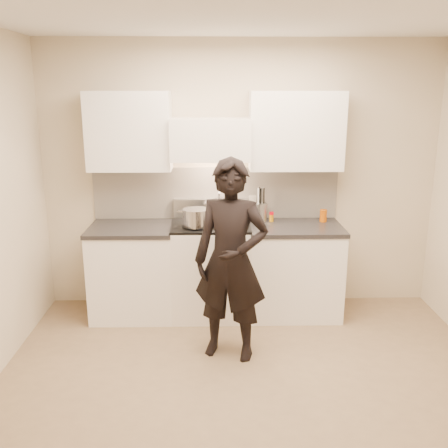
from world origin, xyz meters
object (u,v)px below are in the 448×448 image
(counter_right, at_px, (293,269))
(utensil_crock, at_px, (261,211))
(stove, at_px, (211,269))
(wok, at_px, (224,207))
(person, at_px, (231,261))

(counter_right, bearing_deg, utensil_crock, 149.14)
(stove, xyz_separation_m, wok, (0.13, 0.14, 0.60))
(wok, xyz_separation_m, utensil_crock, (0.37, 0.05, -0.05))
(stove, relative_size, person, 0.57)
(wok, relative_size, utensil_crock, 1.50)
(stove, distance_m, counter_right, 0.83)
(stove, bearing_deg, utensil_crock, 21.03)
(counter_right, distance_m, person, 1.13)
(wok, bearing_deg, person, -88.02)
(stove, height_order, utensil_crock, utensil_crock)
(stove, height_order, counter_right, stove)
(stove, bearing_deg, wok, 47.00)
(stove, xyz_separation_m, utensil_crock, (0.50, 0.19, 0.55))
(stove, xyz_separation_m, person, (0.17, -0.84, 0.37))
(utensil_crock, xyz_separation_m, person, (-0.34, -1.03, -0.18))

